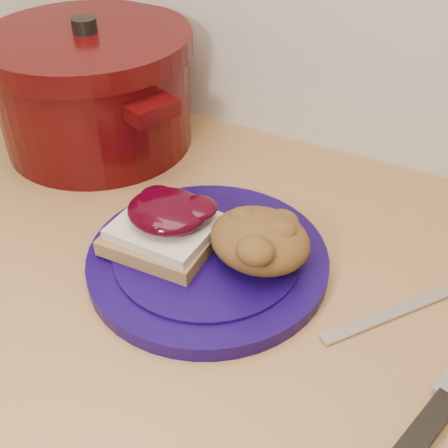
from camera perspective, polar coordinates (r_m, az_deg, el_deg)
The scene contains 7 objects.
plate at distance 0.63m, azimuth -1.65°, elevation -3.65°, with size 0.27×0.27×0.02m, color #120442.
sandwich at distance 0.62m, azimuth -6.03°, elevation -0.10°, with size 0.12×0.10×0.06m.
stuffing_mound at distance 0.60m, azimuth 3.65°, elevation -1.65°, with size 0.11×0.09×0.05m, color brown.
chef_knife at distance 0.54m, azimuth 21.08°, elevation -17.23°, with size 0.11×0.28×0.02m.
butter_knife at distance 0.61m, azimuth 16.84°, elevation -8.57°, with size 0.17×0.01×0.00m, color silver.
dutch_oven at distance 0.85m, azimuth -13.07°, elevation 13.25°, with size 0.38×0.38×0.18m.
pepper_grinder at distance 0.92m, azimuth -12.44°, elevation 14.16°, with size 0.07×0.07×0.13m.
Camera 1 is at (0.26, 1.09, 1.33)m, focal length 45.00 mm.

